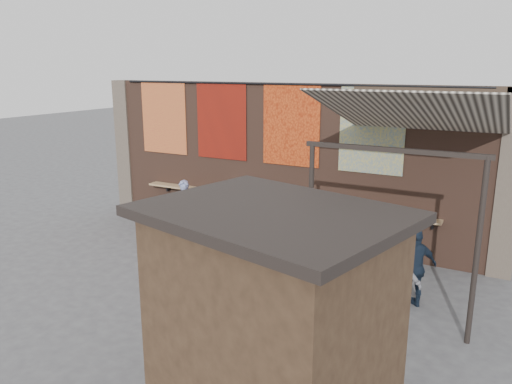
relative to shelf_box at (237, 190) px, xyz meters
The scene contains 35 objects.
ground 2.85m from the shelf_box, 63.65° to the right, with size 70.00×70.00×0.00m, color #474749.
brick_wall 1.42m from the shelf_box, 19.35° to the left, with size 10.00×0.40×4.00m, color brown.
pier_left 4.15m from the shelf_box, behind, with size 0.50×0.50×4.00m, color #4C4238.
pier_right 6.40m from the shelf_box, ahead, with size 0.50×0.50×4.00m, color #4C4238.
eating_counter 1.15m from the shelf_box, ahead, with size 8.00×0.32×0.05m, color #9E7A51.
shelf_box is the anchor object (origin of this frame).
tapestry_redgold 3.03m from the shelf_box, behind, with size 1.50×0.02×2.00m, color maroon.
tapestry_sun 1.85m from the shelf_box, 162.20° to the left, with size 1.50×0.02×2.00m, color red.
tapestry_orange 2.28m from the shelf_box, ahead, with size 1.50×0.02×2.00m, color #C54A18.
tapestry_multi 3.87m from the shelf_box, ahead, with size 1.50×0.02×2.00m, color #2B57A0.
hang_rail 2.97m from the shelf_box, ahead, with size 0.06×0.06×9.50m, color black.
scooter_stool_0 1.88m from the shelf_box, 168.28° to the right, with size 0.34×0.76×0.72m, color #186347, non-canonical shape.
scooter_stool_1 1.34m from the shelf_box, 162.29° to the right, with size 0.37×0.82×0.78m, color navy, non-canonical shape.
scooter_stool_2 0.99m from the shelf_box, 145.00° to the right, with size 0.35×0.79×0.75m, color #1F1349, non-canonical shape.
scooter_stool_3 0.97m from the shelf_box, 47.38° to the right, with size 0.34×0.75×0.71m, color #160D95, non-canonical shape.
scooter_stool_4 1.24m from the shelf_box, 17.11° to the right, with size 0.39×0.86×0.82m, color #0C541A, non-canonical shape.
scooter_stool_5 1.77m from the shelf_box, ahead, with size 0.37×0.82×0.77m, color black, non-canonical shape.
scooter_stool_6 2.37m from the shelf_box, ahead, with size 0.38×0.85×0.80m, color #0C0B71, non-canonical shape.
scooter_stool_7 3.02m from the shelf_box, ahead, with size 0.35×0.79×0.75m, color maroon, non-canonical shape.
scooter_stool_8 3.56m from the shelf_box, ahead, with size 0.33×0.73×0.69m, color #A4170C, non-canonical shape.
scooter_stool_9 4.18m from the shelf_box, ahead, with size 0.32×0.71×0.67m, color #0E4916, non-canonical shape.
diner_left 1.46m from the shelf_box, 144.55° to the right, with size 0.56×0.37×1.54m, color #7C85B4.
diner_right 1.03m from the shelf_box, 99.57° to the right, with size 0.75×0.59×1.55m, color #31262B.
shopper_navy 5.38m from the shelf_box, 21.94° to the right, with size 0.91×0.38×1.55m, color #162232.
shopper_grey 5.19m from the shelf_box, 25.35° to the right, with size 1.01×0.58×1.56m, color slate.
shopper_tan 3.88m from the shelf_box, 34.08° to the right, with size 0.79×0.52×1.62m, color #977C60.
market_stall 7.43m from the shelf_box, 56.54° to the right, with size 2.52×1.89×2.74m, color black.
stall_roof 7.59m from the shelf_box, 56.54° to the right, with size 2.83×2.18×0.12m, color black.
stall_sign 6.85m from the shelf_box, 50.48° to the right, with size 1.20×0.04×0.50m, color gold.
stall_shelf 6.82m from the shelf_box, 50.48° to the right, with size 2.10×0.10×0.06m, color #473321.
awning_canvas 5.37m from the shelf_box, 16.79° to the right, with size 3.20×3.40×0.03m, color beige.
awning_ledger 5.37m from the shelf_box, ahead, with size 3.30×0.08×0.12m, color #33261C.
awning_header 5.77m from the shelf_box, 32.01° to the right, with size 3.00×0.08×0.08m, color black.
awning_post_left 4.36m from the shelf_box, 41.84° to the right, with size 0.09×0.09×3.10m, color black.
awning_post_right 6.71m from the shelf_box, 25.65° to the right, with size 0.09×0.09×3.10m, color black.
Camera 1 is at (5.31, -8.67, 4.39)m, focal length 35.00 mm.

